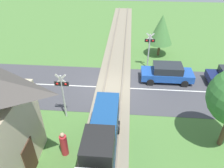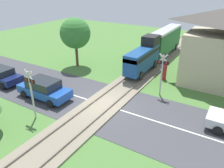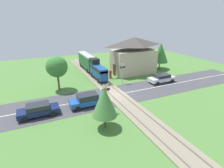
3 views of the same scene
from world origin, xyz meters
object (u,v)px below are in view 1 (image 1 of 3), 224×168
at_px(car_near_crossing, 167,73).
at_px(crossing_signal_west_approach, 149,46).
at_px(crossing_signal_east_approach, 63,91).
at_px(pedestrian_by_station, 64,145).

relative_size(car_near_crossing, crossing_signal_west_approach, 1.26).
distance_m(crossing_signal_east_approach, pedestrian_by_station, 3.49).
xyz_separation_m(car_near_crossing, crossing_signal_east_approach, (7.44, 5.14, 1.38)).
bearing_deg(pedestrian_by_station, car_near_crossing, -129.16).
bearing_deg(car_near_crossing, crossing_signal_east_approach, 34.61).
bearing_deg(pedestrian_by_station, crossing_signal_east_approach, -76.70).
bearing_deg(crossing_signal_west_approach, pedestrian_by_station, 63.56).
relative_size(car_near_crossing, pedestrian_by_station, 2.64).
height_order(car_near_crossing, pedestrian_by_station, pedestrian_by_station).
bearing_deg(crossing_signal_east_approach, pedestrian_by_station, 103.30).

